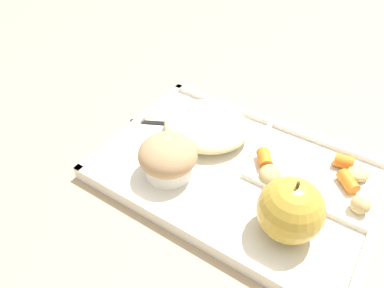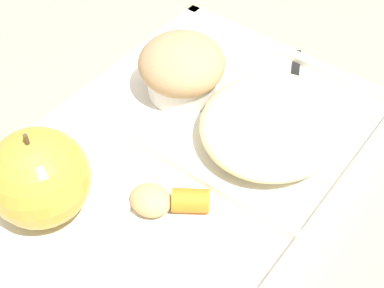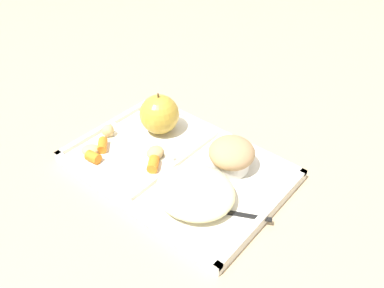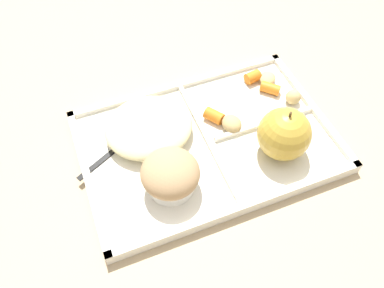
% 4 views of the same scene
% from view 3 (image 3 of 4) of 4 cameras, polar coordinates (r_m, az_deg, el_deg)
% --- Properties ---
extents(ground, '(6.00, 6.00, 0.00)m').
position_cam_3_polar(ground, '(0.75, -2.13, -3.76)').
color(ground, tan).
extents(lunch_tray, '(0.40, 0.27, 0.02)m').
position_cam_3_polar(lunch_tray, '(0.74, -2.18, -3.31)').
color(lunch_tray, silver).
rests_on(lunch_tray, ground).
extents(green_apple, '(0.08, 0.08, 0.09)m').
position_cam_3_polar(green_apple, '(0.80, -4.76, 4.31)').
color(green_apple, '#B79333').
rests_on(green_apple, lunch_tray).
extents(bran_muffin, '(0.08, 0.08, 0.06)m').
position_cam_3_polar(bran_muffin, '(0.72, 5.74, -1.61)').
color(bran_muffin, silver).
rests_on(bran_muffin, lunch_tray).
extents(carrot_slice_large, '(0.03, 0.04, 0.02)m').
position_cam_3_polar(carrot_slice_large, '(0.73, -5.65, -2.94)').
color(carrot_slice_large, orange).
rests_on(carrot_slice_large, lunch_tray).
extents(carrot_slice_near_corner, '(0.04, 0.04, 0.02)m').
position_cam_3_polar(carrot_slice_near_corner, '(0.79, -12.86, -0.15)').
color(carrot_slice_near_corner, orange).
rests_on(carrot_slice_near_corner, lunch_tray).
extents(carrot_slice_diagonal, '(0.03, 0.02, 0.02)m').
position_cam_3_polar(carrot_slice_diagonal, '(0.76, -14.13, -1.86)').
color(carrot_slice_diagonal, orange).
rests_on(carrot_slice_diagonal, lunch_tray).
extents(potato_chunk_large, '(0.04, 0.04, 0.02)m').
position_cam_3_polar(potato_chunk_large, '(0.75, -5.35, -1.23)').
color(potato_chunk_large, tan).
rests_on(potato_chunk_large, lunch_tray).
extents(potato_chunk_corner, '(0.04, 0.04, 0.02)m').
position_cam_3_polar(potato_chunk_corner, '(0.78, -14.52, -0.80)').
color(potato_chunk_corner, tan).
rests_on(potato_chunk_corner, lunch_tray).
extents(potato_chunk_browned, '(0.03, 0.03, 0.03)m').
position_cam_3_polar(potato_chunk_browned, '(0.82, -12.11, 1.93)').
color(potato_chunk_browned, tan).
rests_on(potato_chunk_browned, lunch_tray).
extents(egg_noodle_pile, '(0.14, 0.13, 0.04)m').
position_cam_3_polar(egg_noodle_pile, '(0.66, 0.40, -6.86)').
color(egg_noodle_pile, beige).
rests_on(egg_noodle_pile, lunch_tray).
extents(meatball_center, '(0.03, 0.03, 0.03)m').
position_cam_3_polar(meatball_center, '(0.66, 1.21, -7.77)').
color(meatball_center, brown).
rests_on(meatball_center, lunch_tray).
extents(meatball_front, '(0.04, 0.04, 0.04)m').
position_cam_3_polar(meatball_front, '(0.66, 0.66, -6.98)').
color(meatball_front, brown).
rests_on(meatball_front, lunch_tray).
extents(plastic_fork, '(0.14, 0.08, 0.00)m').
position_cam_3_polar(plastic_fork, '(0.66, 3.71, -9.60)').
color(plastic_fork, black).
rests_on(plastic_fork, lunch_tray).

